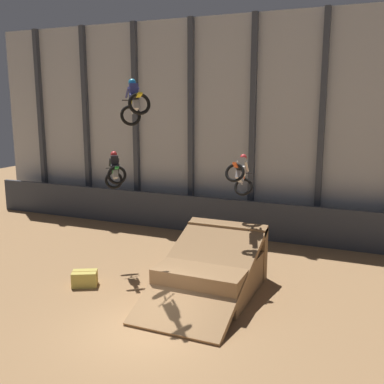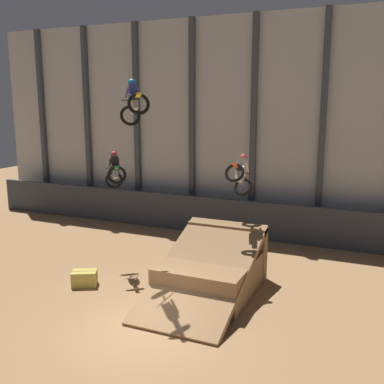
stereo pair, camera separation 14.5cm
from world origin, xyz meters
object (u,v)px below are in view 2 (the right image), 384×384
Objects in this scene: rider_bike_left_air at (115,172)px; rider_bike_right_air at (240,174)px; dirt_ramp at (213,270)px; rider_bike_center_air at (134,103)px; hay_bale_trackside at (84,278)px.

rider_bike_right_air is at bearing -25.66° from rider_bike_left_air.
rider_bike_center_air is at bearing -153.03° from dirt_ramp.
rider_bike_right_air is at bearing 32.46° from hay_bale_trackside.
rider_bike_center_air is at bearing 10.12° from hay_bale_trackside.
rider_bike_right_air is 6.98m from hay_bale_trackside.
rider_bike_center_air is 4.78m from rider_bike_right_air.
hay_bale_trackside is (-2.09, -0.37, -6.40)m from rider_bike_center_air.
rider_bike_right_air is at bearing 73.22° from dirt_ramp.
rider_bike_left_air reaches higher than rider_bike_right_air.
rider_bike_center_air is at bearing -79.41° from rider_bike_left_air.
rider_bike_right_air reaches higher than hay_bale_trackside.
dirt_ramp is 3.24× the size of rider_bike_right_air.
rider_bike_center_air is 1.01× the size of rider_bike_right_air.
rider_bike_right_air is (4.82, 1.08, 0.05)m from rider_bike_left_air.
hay_bale_trackside is (-4.96, -3.15, -3.77)m from rider_bike_right_air.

